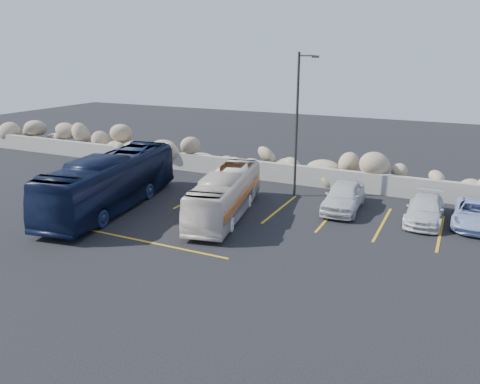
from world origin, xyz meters
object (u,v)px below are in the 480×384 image
at_px(car_a, 344,196).
at_px(car_c, 425,210).
at_px(tour_coach, 111,182).
at_px(car_d, 475,214).
at_px(lamppost, 298,122).
at_px(vintage_bus, 225,194).

height_order(car_a, car_c, car_a).
bearing_deg(tour_coach, car_c, 9.25).
distance_m(tour_coach, car_a, 12.23).
relative_size(tour_coach, car_c, 2.49).
bearing_deg(car_c, car_d, 11.28).
bearing_deg(car_c, lamppost, 170.32).
bearing_deg(car_a, lamppost, 155.37).
bearing_deg(tour_coach, vintage_bus, 5.44).
relative_size(lamppost, vintage_bus, 0.99).
distance_m(lamppost, tour_coach, 10.59).
relative_size(car_a, car_c, 1.06).
xyz_separation_m(vintage_bus, car_c, (9.18, 3.50, -0.52)).
relative_size(vintage_bus, car_a, 1.83).
relative_size(tour_coach, car_a, 2.36).
distance_m(lamppost, car_a, 4.86).
xyz_separation_m(lamppost, vintage_bus, (-2.07, -4.72, -3.17)).
xyz_separation_m(lamppost, tour_coach, (-8.03, -6.28, -2.85)).
relative_size(car_c, car_d, 0.99).
distance_m(vintage_bus, car_a, 6.24).
distance_m(lamppost, vintage_bus, 6.05).
height_order(lamppost, car_a, lamppost).
bearing_deg(lamppost, car_a, -21.83).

